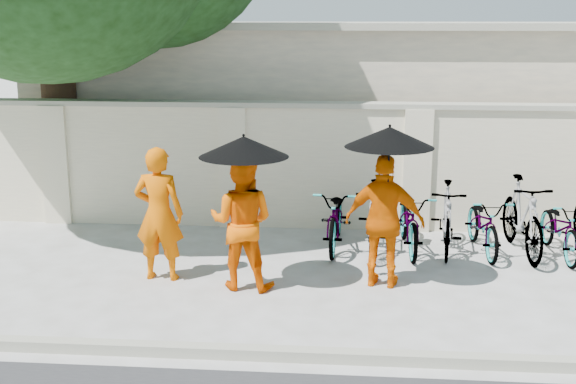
{
  "coord_description": "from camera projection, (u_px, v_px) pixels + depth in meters",
  "views": [
    {
      "loc": [
        0.88,
        -8.44,
        3.39
      ],
      "look_at": [
        0.08,
        1.05,
        1.1
      ],
      "focal_mm": 45.0,
      "sensor_mm": 36.0,
      "label": 1
    }
  ],
  "objects": [
    {
      "name": "bike_1",
      "position": [
        373.0,
        218.0,
        10.71
      ],
      "size": [
        0.61,
        1.75,
        1.03
      ],
      "primitive_type": "imported",
      "rotation": [
        0.0,
        0.0,
        -0.07
      ],
      "color": "gray",
      "rests_on": "ground"
    },
    {
      "name": "bike_4",
      "position": [
        484.0,
        224.0,
        10.66
      ],
      "size": [
        0.7,
        1.69,
        0.87
      ],
      "primitive_type": "imported",
      "rotation": [
        0.0,
        0.0,
        0.08
      ],
      "color": "gray",
      "rests_on": "ground"
    },
    {
      "name": "kerb",
      "position": [
        258.0,
        353.0,
        7.38
      ],
      "size": [
        40.0,
        0.16,
        0.12
      ],
      "primitive_type": "cube",
      "color": "gray",
      "rests_on": "ground"
    },
    {
      "name": "parasol_center",
      "position": [
        244.0,
        147.0,
        8.85
      ],
      "size": [
        1.12,
        1.12,
        1.0
      ],
      "color": "black",
      "rests_on": "ground"
    },
    {
      "name": "compound_wall",
      "position": [
        355.0,
        168.0,
        11.83
      ],
      "size": [
        20.0,
        0.3,
        2.0
      ],
      "primitive_type": "cube",
      "color": "beige",
      "rests_on": "ground"
    },
    {
      "name": "monk_center",
      "position": [
        242.0,
        222.0,
        9.17
      ],
      "size": [
        0.93,
        0.77,
        1.75
      ],
      "primitive_type": "imported",
      "rotation": [
        0.0,
        0.0,
        3.01
      ],
      "color": "#EB5800",
      "rests_on": "ground"
    },
    {
      "name": "bike_5",
      "position": [
        522.0,
        217.0,
        10.55
      ],
      "size": [
        0.67,
        1.92,
        1.13
      ],
      "primitive_type": "imported",
      "rotation": [
        0.0,
        0.0,
        0.07
      ],
      "color": "gray",
      "rests_on": "ground"
    },
    {
      "name": "parasol_right",
      "position": [
        389.0,
        137.0,
        8.88
      ],
      "size": [
        1.11,
        1.11,
        1.12
      ],
      "color": "black",
      "rests_on": "ground"
    },
    {
      "name": "bike_3",
      "position": [
        447.0,
        218.0,
        10.66
      ],
      "size": [
        0.67,
        1.76,
        1.04
      ],
      "primitive_type": "imported",
      "rotation": [
        0.0,
        0.0,
        -0.11
      ],
      "color": "gray",
      "rests_on": "ground"
    },
    {
      "name": "monk_left",
      "position": [
        159.0,
        214.0,
        9.47
      ],
      "size": [
        0.67,
        0.46,
        1.79
      ],
      "primitive_type": "imported",
      "rotation": [
        0.0,
        0.0,
        3.09
      ],
      "color": "#DA5B00",
      "rests_on": "ground"
    },
    {
      "name": "bike_6",
      "position": [
        560.0,
        228.0,
        10.49
      ],
      "size": [
        0.66,
        1.66,
        0.85
      ],
      "primitive_type": "imported",
      "rotation": [
        0.0,
        0.0,
        0.06
      ],
      "color": "gray",
      "rests_on": "ground"
    },
    {
      "name": "ground",
      "position": [
        274.0,
        296.0,
        9.04
      ],
      "size": [
        80.0,
        80.0,
        0.0
      ],
      "primitive_type": "plane",
      "color": "beige"
    },
    {
      "name": "monk_right",
      "position": [
        385.0,
        221.0,
        9.21
      ],
      "size": [
        1.08,
        0.63,
        1.74
      ],
      "primitive_type": "imported",
      "rotation": [
        0.0,
        0.0,
        2.93
      ],
      "color": "#D55600",
      "rests_on": "ground"
    },
    {
      "name": "bike_0",
      "position": [
        337.0,
        217.0,
        10.88
      ],
      "size": [
        0.72,
        1.83,
        0.95
      ],
      "primitive_type": "imported",
      "rotation": [
        0.0,
        0.0,
        -0.05
      ],
      "color": "gray",
      "rests_on": "ground"
    },
    {
      "name": "building_behind",
      "position": [
        401.0,
        105.0,
        15.29
      ],
      "size": [
        14.0,
        6.0,
        3.2
      ],
      "primitive_type": "cube",
      "color": "beige",
      "rests_on": "ground"
    },
    {
      "name": "bike_2",
      "position": [
        410.0,
        221.0,
        10.73
      ],
      "size": [
        0.69,
        1.78,
        0.92
      ],
      "primitive_type": "imported",
      "rotation": [
        0.0,
        0.0,
        0.05
      ],
      "color": "gray",
      "rests_on": "ground"
    }
  ]
}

